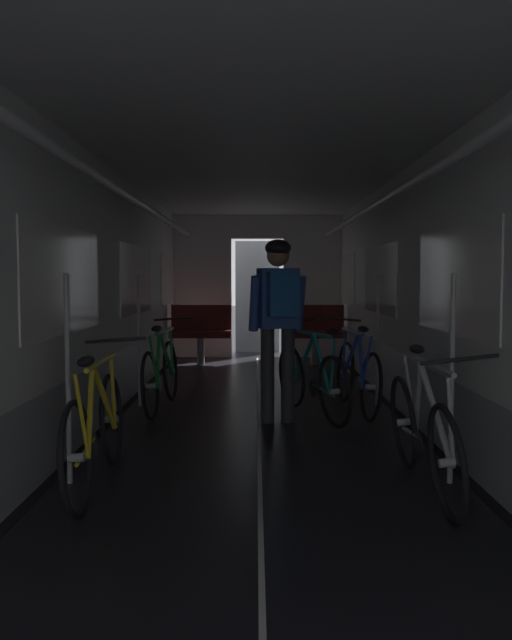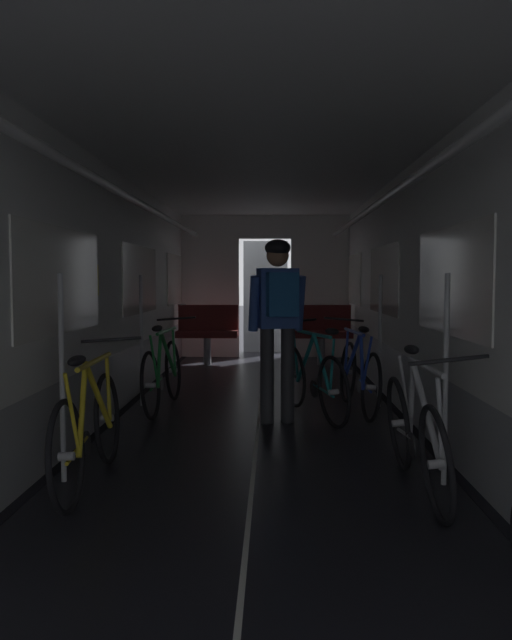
{
  "view_description": "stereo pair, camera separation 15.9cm",
  "coord_description": "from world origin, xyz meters",
  "px_view_note": "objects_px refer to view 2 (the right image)",
  "views": [
    {
      "loc": [
        -0.03,
        -2.13,
        1.37
      ],
      "look_at": [
        0.0,
        3.04,
        1.03
      ],
      "focal_mm": 36.2,
      "sensor_mm": 36.0,
      "label": 1
    },
    {
      "loc": [
        0.13,
        -2.13,
        1.37
      ],
      "look_at": [
        0.0,
        3.04,
        1.03
      ],
      "focal_mm": 36.2,
      "sensor_mm": 36.0,
      "label": 2
    }
  ],
  "objects_px": {
    "bicycle_green": "(163,373)",
    "person_cyclist_aisle": "(278,310)",
    "bicycle_teal_in_aisle": "(312,379)",
    "bicycle_yellow": "(89,428)",
    "bicycle_blue": "(358,374)",
    "bicycle_silver": "(416,433)",
    "bench_seat_far_right": "(321,329)",
    "bench_seat_far_left": "(208,329)"
  },
  "relations": [
    {
      "from": "bench_seat_far_left",
      "to": "bench_seat_far_right",
      "type": "xyz_separation_m",
      "value": [
        1.8,
        0.0,
        0.0
      ]
    },
    {
      "from": "bicycle_green",
      "to": "bench_seat_far_right",
      "type": "bearing_deg",
      "value": 61.84
    },
    {
      "from": "bicycle_yellow",
      "to": "bicycle_silver",
      "type": "distance_m",
      "value": 2.12
    },
    {
      "from": "bicycle_blue",
      "to": "bicycle_green",
      "type": "relative_size",
      "value": 1.0
    },
    {
      "from": "bicycle_blue",
      "to": "bench_seat_far_right",
      "type": "bearing_deg",
      "value": 91.83
    },
    {
      "from": "person_cyclist_aisle",
      "to": "bicycle_teal_in_aisle",
      "type": "bearing_deg",
      "value": 38.78
    },
    {
      "from": "bicycle_silver",
      "to": "bicycle_teal_in_aisle",
      "type": "relative_size",
      "value": 1.04
    },
    {
      "from": "bench_seat_far_left",
      "to": "person_cyclist_aisle",
      "type": "relative_size",
      "value": 0.57
    },
    {
      "from": "bench_seat_far_right",
      "to": "bicycle_teal_in_aisle",
      "type": "xyz_separation_m",
      "value": [
        -0.37,
        -3.91,
        -0.18
      ]
    },
    {
      "from": "bench_seat_far_right",
      "to": "bicycle_teal_in_aisle",
      "type": "relative_size",
      "value": 0.61
    },
    {
      "from": "bicycle_blue",
      "to": "bicycle_silver",
      "type": "height_order",
      "value": "bicycle_silver"
    },
    {
      "from": "person_cyclist_aisle",
      "to": "bicycle_teal_in_aisle",
      "type": "relative_size",
      "value": 1.07
    },
    {
      "from": "bicycle_yellow",
      "to": "bicycle_green",
      "type": "xyz_separation_m",
      "value": [
        0.06,
        2.49,
        -0.0
      ]
    },
    {
      "from": "bicycle_teal_in_aisle",
      "to": "bench_seat_far_left",
      "type": "bearing_deg",
      "value": 110.05
    },
    {
      "from": "bicycle_silver",
      "to": "bicycle_teal_in_aisle",
      "type": "bearing_deg",
      "value": 103.19
    },
    {
      "from": "bicycle_blue",
      "to": "person_cyclist_aisle",
      "type": "xyz_separation_m",
      "value": [
        -0.83,
        -0.56,
        0.69
      ]
    },
    {
      "from": "bicycle_teal_in_aisle",
      "to": "bicycle_green",
      "type": "bearing_deg",
      "value": 167.2
    },
    {
      "from": "bench_seat_far_right",
      "to": "person_cyclist_aisle",
      "type": "height_order",
      "value": "person_cyclist_aisle"
    },
    {
      "from": "bench_seat_far_right",
      "to": "bicycle_green",
      "type": "relative_size",
      "value": 0.58
    },
    {
      "from": "bicycle_yellow",
      "to": "person_cyclist_aisle",
      "type": "bearing_deg",
      "value": 56.07
    },
    {
      "from": "bicycle_yellow",
      "to": "bicycle_blue",
      "type": "xyz_separation_m",
      "value": [
        2.08,
        2.43,
        -0.0
      ]
    },
    {
      "from": "bench_seat_far_right",
      "to": "bicycle_yellow",
      "type": "xyz_separation_m",
      "value": [
        -1.97,
        -6.05,
        -0.18
      ]
    },
    {
      "from": "bench_seat_far_left",
      "to": "bench_seat_far_right",
      "type": "distance_m",
      "value": 1.8
    },
    {
      "from": "bicycle_silver",
      "to": "person_cyclist_aisle",
      "type": "bearing_deg",
      "value": 113.86
    },
    {
      "from": "bicycle_green",
      "to": "person_cyclist_aisle",
      "type": "xyz_separation_m",
      "value": [
        1.2,
        -0.62,
        0.69
      ]
    },
    {
      "from": "bicycle_green",
      "to": "bicycle_silver",
      "type": "height_order",
      "value": "bicycle_silver"
    },
    {
      "from": "bicycle_blue",
      "to": "bicycle_teal_in_aisle",
      "type": "distance_m",
      "value": 0.57
    },
    {
      "from": "bench_seat_far_right",
      "to": "bicycle_yellow",
      "type": "distance_m",
      "value": 6.37
    },
    {
      "from": "bench_seat_far_right",
      "to": "bicycle_blue",
      "type": "distance_m",
      "value": 3.63
    },
    {
      "from": "bench_seat_far_left",
      "to": "bicycle_silver",
      "type": "xyz_separation_m",
      "value": [
        1.95,
        -6.13,
        -0.19
      ]
    },
    {
      "from": "bench_seat_far_right",
      "to": "bicycle_yellow",
      "type": "bearing_deg",
      "value": -108.01
    },
    {
      "from": "bicycle_blue",
      "to": "person_cyclist_aisle",
      "type": "distance_m",
      "value": 1.21
    },
    {
      "from": "bicycle_silver",
      "to": "person_cyclist_aisle",
      "type": "height_order",
      "value": "person_cyclist_aisle"
    },
    {
      "from": "bicycle_blue",
      "to": "person_cyclist_aisle",
      "type": "bearing_deg",
      "value": -145.92
    },
    {
      "from": "bench_seat_far_right",
      "to": "bicycle_yellow",
      "type": "relative_size",
      "value": 0.58
    },
    {
      "from": "bench_seat_far_right",
      "to": "bicycle_green",
      "type": "distance_m",
      "value": 4.05
    },
    {
      "from": "bicycle_yellow",
      "to": "bicycle_blue",
      "type": "bearing_deg",
      "value": 49.35
    },
    {
      "from": "person_cyclist_aisle",
      "to": "bicycle_teal_in_aisle",
      "type": "distance_m",
      "value": 0.81
    },
    {
      "from": "bench_seat_far_left",
      "to": "bicycle_teal_in_aisle",
      "type": "bearing_deg",
      "value": -69.95
    },
    {
      "from": "bench_seat_far_right",
      "to": "bicycle_silver",
      "type": "relative_size",
      "value": 0.58
    },
    {
      "from": "bench_seat_far_right",
      "to": "person_cyclist_aisle",
      "type": "xyz_separation_m",
      "value": [
        -0.71,
        -4.19,
        0.5
      ]
    },
    {
      "from": "person_cyclist_aisle",
      "to": "bench_seat_far_right",
      "type": "bearing_deg",
      "value": 80.35
    }
  ]
}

